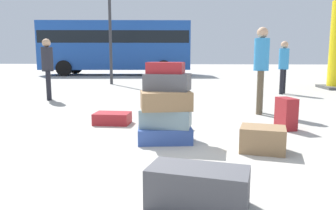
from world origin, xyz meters
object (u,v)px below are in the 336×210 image
(suitcase_charcoal_white_trunk, at_px, (198,187))
(suitcase_brown_left_side, at_px, (263,139))
(suitcase_maroon_upright_blue, at_px, (112,118))
(person_bearded_onlooker, at_px, (47,64))
(suitcase_brown_behind_tower, at_px, (166,119))
(person_passerby_in_red, at_px, (284,63))
(suitcase_maroon_foreground_near, at_px, (286,114))
(suitcase_tower, at_px, (166,107))
(person_tourist_with_camera, at_px, (261,62))
(parked_bus, at_px, (116,45))

(suitcase_charcoal_white_trunk, relative_size, suitcase_brown_left_side, 1.45)
(suitcase_maroon_upright_blue, height_order, person_bearded_onlooker, person_bearded_onlooker)
(suitcase_brown_behind_tower, relative_size, person_passerby_in_red, 0.36)
(suitcase_maroon_foreground_near, distance_m, suitcase_brown_left_side, 1.45)
(suitcase_maroon_foreground_near, height_order, suitcase_charcoal_white_trunk, suitcase_maroon_foreground_near)
(suitcase_tower, distance_m, person_tourist_with_camera, 2.97)
(suitcase_maroon_upright_blue, bearing_deg, person_tourist_with_camera, 26.45)
(person_bearded_onlooker, bearing_deg, person_passerby_in_red, 83.71)
(person_passerby_in_red, distance_m, parked_bus, 12.11)
(suitcase_maroon_foreground_near, bearing_deg, suitcase_maroon_upright_blue, 161.13)
(suitcase_charcoal_white_trunk, bearing_deg, person_tourist_with_camera, 85.60)
(person_passerby_in_red, bearing_deg, suitcase_brown_behind_tower, -0.76)
(suitcase_tower, bearing_deg, suitcase_maroon_foreground_near, 25.01)
(suitcase_maroon_upright_blue, bearing_deg, suitcase_tower, -44.37)
(suitcase_tower, bearing_deg, person_tourist_with_camera, 52.95)
(suitcase_tower, distance_m, suitcase_brown_left_side, 1.35)
(suitcase_maroon_upright_blue, bearing_deg, parked_bus, 104.92)
(suitcase_brown_behind_tower, relative_size, suitcase_maroon_foreground_near, 1.13)
(suitcase_maroon_foreground_near, bearing_deg, suitcase_tower, -169.63)
(suitcase_maroon_upright_blue, relative_size, parked_bus, 0.07)
(suitcase_charcoal_white_trunk, height_order, person_tourist_with_camera, person_tourist_with_camera)
(suitcase_maroon_upright_blue, bearing_deg, suitcase_maroon_foreground_near, -1.71)
(suitcase_maroon_foreground_near, bearing_deg, suitcase_charcoal_white_trunk, -131.99)
(suitcase_charcoal_white_trunk, xyz_separation_m, parked_bus, (-4.59, 17.47, 1.67))
(suitcase_brown_behind_tower, distance_m, person_bearded_onlooker, 4.80)
(suitcase_maroon_foreground_near, height_order, person_bearded_onlooker, person_bearded_onlooker)
(suitcase_tower, distance_m, suitcase_brown_behind_tower, 0.86)
(suitcase_maroon_upright_blue, xyz_separation_m, person_tourist_with_camera, (2.78, 1.24, 0.95))
(suitcase_tower, xyz_separation_m, person_tourist_with_camera, (1.76, 2.33, 0.56))
(suitcase_tower, xyz_separation_m, suitcase_maroon_upright_blue, (-1.02, 1.09, -0.39))
(suitcase_brown_behind_tower, height_order, person_bearded_onlooker, person_bearded_onlooker)
(suitcase_brown_left_side, bearing_deg, parked_bus, 122.09)
(suitcase_charcoal_white_trunk, distance_m, person_passerby_in_red, 8.41)
(suitcase_maroon_upright_blue, height_order, suitcase_brown_left_side, suitcase_brown_left_side)
(suitcase_charcoal_white_trunk, xyz_separation_m, suitcase_maroon_upright_blue, (-1.43, 3.08, -0.06))
(parked_bus, bearing_deg, suitcase_maroon_upright_blue, -82.71)
(suitcase_brown_behind_tower, height_order, suitcase_brown_left_side, suitcase_brown_left_side)
(suitcase_charcoal_white_trunk, relative_size, parked_bus, 0.09)
(person_bearded_onlooker, bearing_deg, person_tourist_with_camera, 49.82)
(suitcase_maroon_upright_blue, xyz_separation_m, suitcase_brown_left_side, (2.27, -1.51, 0.06))
(suitcase_brown_behind_tower, bearing_deg, suitcase_tower, -64.24)
(parked_bus, bearing_deg, suitcase_tower, -79.98)
(suitcase_tower, bearing_deg, suitcase_brown_behind_tower, 94.55)
(person_bearded_onlooker, distance_m, person_passerby_in_red, 6.91)
(suitcase_maroon_foreground_near, xyz_separation_m, suitcase_maroon_upright_blue, (-2.91, 0.22, -0.16))
(suitcase_brown_behind_tower, distance_m, suitcase_charcoal_white_trunk, 2.82)
(parked_bus, bearing_deg, suitcase_charcoal_white_trunk, -80.39)
(suitcase_maroon_foreground_near, bearing_deg, person_tourist_with_camera, 80.31)
(suitcase_charcoal_white_trunk, bearing_deg, person_passerby_in_red, 83.63)
(suitcase_maroon_foreground_near, xyz_separation_m, parked_bus, (-6.07, 14.60, 1.58))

